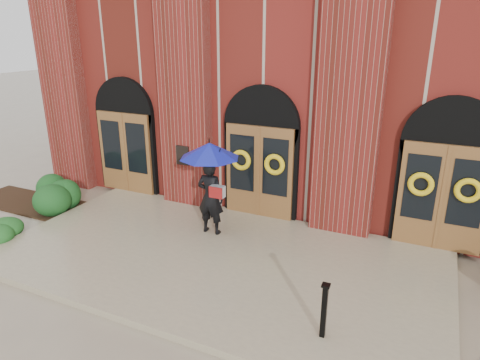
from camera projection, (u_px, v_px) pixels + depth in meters
The scene contains 7 objects.
ground at pixel (212, 265), 9.64m from camera, with size 90.00×90.00×0.00m, color gray.
landing at pixel (215, 259), 9.74m from camera, with size 10.00×5.30×0.15m, color tan.
church_building at pixel (322, 72), 15.99m from camera, with size 16.20×12.53×7.00m.
man_with_umbrella at pixel (210, 171), 10.33m from camera, with size 1.51×1.51×2.34m.
metal_post at pixel (324, 309), 7.01m from camera, with size 0.14×0.14×1.00m.
hedge_wall_left at pixel (25, 190), 12.96m from camera, with size 3.28×1.31×0.84m, color #164318.
hedge_front_left at pixel (0, 238), 10.39m from camera, with size 1.34×1.15×0.47m, color #1D551E.
Camera 1 is at (4.15, -7.40, 5.01)m, focal length 32.00 mm.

